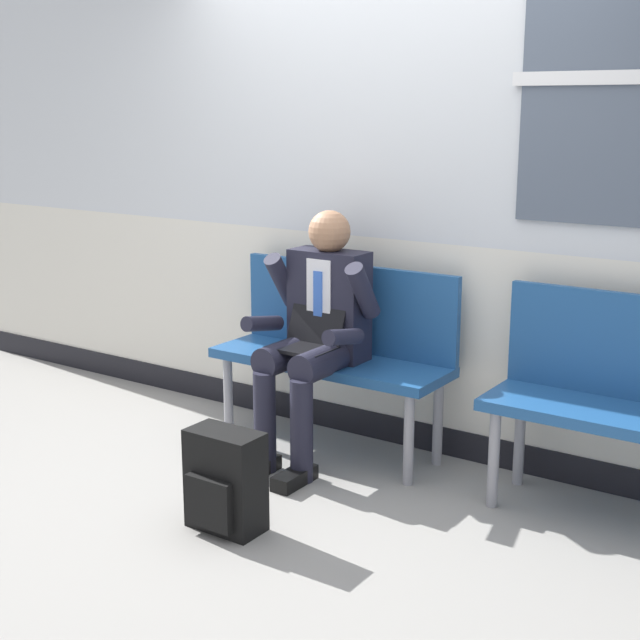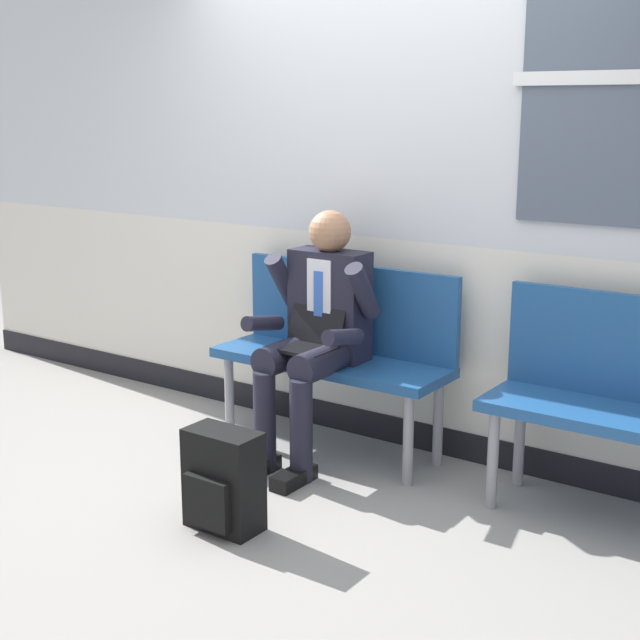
# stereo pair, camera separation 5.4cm
# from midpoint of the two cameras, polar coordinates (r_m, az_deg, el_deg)

# --- Properties ---
(ground_plane) EXTENTS (18.00, 18.00, 0.00)m
(ground_plane) POSITION_cam_midpoint_polar(r_m,az_deg,el_deg) (4.46, -0.12, -9.76)
(ground_plane) COLOR gray
(station_wall) EXTENTS (6.53, 0.17, 2.80)m
(station_wall) POSITION_cam_midpoint_polar(r_m,az_deg,el_deg) (4.65, 4.50, 8.93)
(station_wall) COLOR silver
(station_wall) RESTS_ON ground
(bench_with_person) EXTENTS (1.26, 0.42, 0.96)m
(bench_with_person) POSITION_cam_midpoint_polar(r_m,az_deg,el_deg) (4.65, 0.77, -1.43)
(bench_with_person) COLOR navy
(bench_with_person) RESTS_ON ground
(person_seated) EXTENTS (0.57, 0.70, 1.25)m
(person_seated) POSITION_cam_midpoint_polar(r_m,az_deg,el_deg) (4.46, -0.67, -0.64)
(person_seated) COLOR #1E1E2D
(person_seated) RESTS_ON ground
(backpack) EXTENTS (0.32, 0.22, 0.44)m
(backpack) POSITION_cam_midpoint_polar(r_m,az_deg,el_deg) (3.88, -6.46, -10.12)
(backpack) COLOR black
(backpack) RESTS_ON ground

